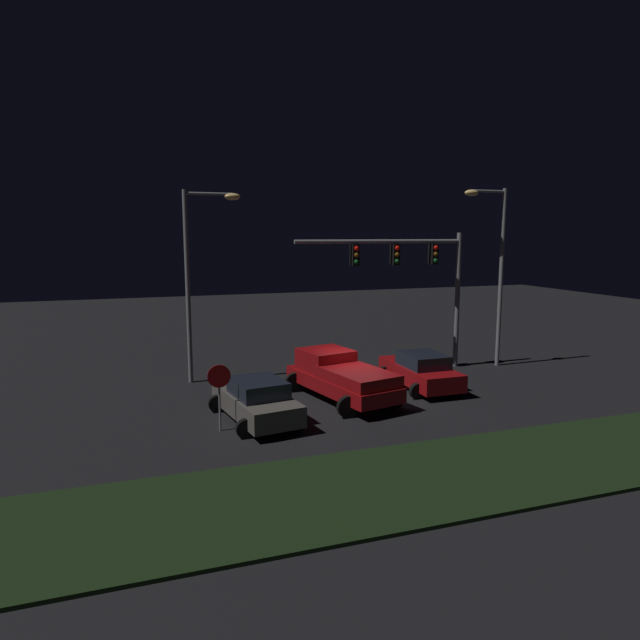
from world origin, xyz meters
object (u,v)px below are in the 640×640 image
at_px(car_sedan, 256,400).
at_px(traffic_signal_gantry, 413,267).
at_px(pickup_truck, 339,374).
at_px(street_lamp_right, 495,257).
at_px(stop_sign, 219,385).
at_px(car_sedan_far, 421,371).
at_px(street_lamp_left, 198,264).

bearing_deg(car_sedan, traffic_signal_gantry, -69.11).
bearing_deg(pickup_truck, car_sedan, 100.38).
bearing_deg(traffic_signal_gantry, pickup_truck, -145.98).
distance_m(traffic_signal_gantry, street_lamp_right, 4.13).
bearing_deg(stop_sign, car_sedan, 24.02).
bearing_deg(street_lamp_right, traffic_signal_gantry, 172.83).
xyz_separation_m(car_sedan_far, traffic_signal_gantry, (1.13, 2.95, 4.16)).
distance_m(car_sedan_far, traffic_signal_gantry, 5.22).
bearing_deg(traffic_signal_gantry, car_sedan_far, -110.98).
relative_size(pickup_truck, street_lamp_left, 0.69).
height_order(car_sedan_far, stop_sign, stop_sign).
relative_size(pickup_truck, stop_sign, 2.56).
bearing_deg(pickup_truck, car_sedan_far, -96.71).
relative_size(traffic_signal_gantry, street_lamp_left, 1.01).
xyz_separation_m(pickup_truck, traffic_signal_gantry, (4.94, 3.34, 3.90)).
distance_m(pickup_truck, stop_sign, 5.49).
relative_size(pickup_truck, street_lamp_right, 0.67).
distance_m(street_lamp_left, stop_sign, 7.55).
bearing_deg(pickup_truck, street_lamp_right, -85.11).
relative_size(pickup_truck, car_sedan, 1.23).
distance_m(car_sedan, street_lamp_left, 7.56).
bearing_deg(pickup_truck, traffic_signal_gantry, -68.47).
xyz_separation_m(street_lamp_left, stop_sign, (-0.24, -6.62, -3.62)).
bearing_deg(street_lamp_right, stop_sign, -160.50).
xyz_separation_m(car_sedan_far, street_lamp_right, (5.21, 2.44, 4.59)).
distance_m(pickup_truck, car_sedan_far, 3.84).
bearing_deg(stop_sign, street_lamp_left, 87.94).
height_order(traffic_signal_gantry, street_lamp_right, street_lamp_right).
bearing_deg(stop_sign, traffic_signal_gantry, 28.84).
height_order(car_sedan, street_lamp_right, street_lamp_right).
xyz_separation_m(car_sedan_far, stop_sign, (-8.83, -2.54, 0.82)).
bearing_deg(car_sedan_far, street_lamp_left, 64.95).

